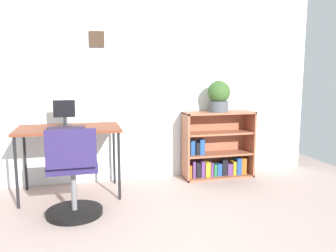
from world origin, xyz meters
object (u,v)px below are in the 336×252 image
office_chair (73,178)px  monitor (64,113)px  keyboard (66,127)px  bookshelf_low (216,149)px  potted_plant_on_shelf (219,96)px  desk (69,133)px

office_chair → monitor: bearing=96.7°
keyboard → bookshelf_low: (1.82, 0.32, -0.39)m
keyboard → potted_plant_on_shelf: size_ratio=0.98×
desk → potted_plant_on_shelf: size_ratio=2.77×
monitor → bookshelf_low: 1.92m
office_chair → bookshelf_low: 1.96m
keyboard → monitor: bearing=97.2°
keyboard → office_chair: (0.06, -0.57, -0.39)m
bookshelf_low → potted_plant_on_shelf: (0.00, -0.05, 0.68)m
keyboard → potted_plant_on_shelf: bearing=8.2°
monitor → keyboard: size_ratio=0.75×
monitor → potted_plant_on_shelf: potted_plant_on_shelf is taller
bookshelf_low → potted_plant_on_shelf: size_ratio=2.32×
keyboard → office_chair: office_chair is taller
keyboard → potted_plant_on_shelf: (1.82, 0.26, 0.29)m
office_chair → bookshelf_low: bearing=26.7°
monitor → office_chair: monitor is taller
desk → monitor: monitor is taller
desk → bookshelf_low: bearing=7.8°
desk → potted_plant_on_shelf: (1.80, 0.19, 0.35)m
desk → bookshelf_low: bookshelf_low is taller
monitor → potted_plant_on_shelf: size_ratio=0.74×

